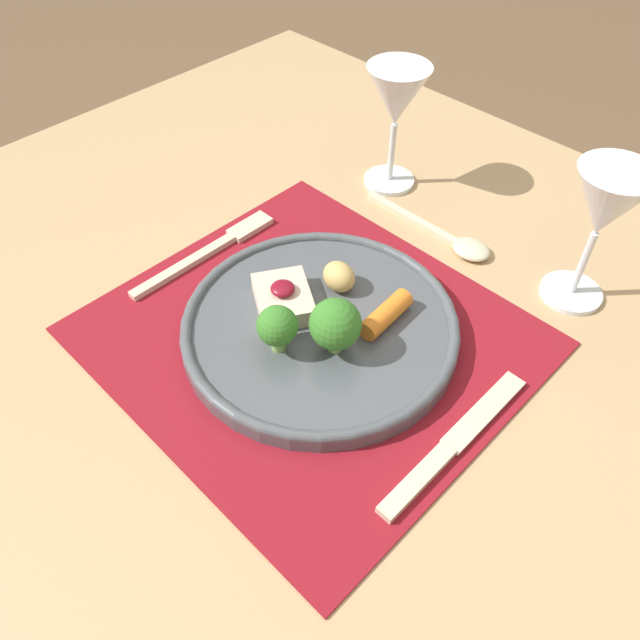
% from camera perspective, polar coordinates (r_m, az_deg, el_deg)
% --- Properties ---
extents(ground_plane, '(8.00, 8.00, 0.00)m').
position_cam_1_polar(ground_plane, '(1.30, -0.49, -23.98)').
color(ground_plane, brown).
extents(dining_table, '(1.14, 1.02, 0.75)m').
position_cam_1_polar(dining_table, '(0.72, -0.81, -6.93)').
color(dining_table, tan).
rests_on(dining_table, ground_plane).
extents(placemat, '(0.40, 0.37, 0.00)m').
position_cam_1_polar(placemat, '(0.64, -0.91, -1.52)').
color(placemat, maroon).
rests_on(placemat, dining_table).
extents(dinner_plate, '(0.28, 0.28, 0.08)m').
position_cam_1_polar(dinner_plate, '(0.63, -0.04, -0.37)').
color(dinner_plate, '#4C5156').
rests_on(dinner_plate, placemat).
extents(fork, '(0.02, 0.20, 0.01)m').
position_cam_1_polar(fork, '(0.74, -9.66, 6.52)').
color(fork, beige).
rests_on(fork, placemat).
extents(knife, '(0.02, 0.20, 0.01)m').
position_cam_1_polar(knife, '(0.56, 11.47, -11.63)').
color(knife, beige).
rests_on(knife, placemat).
extents(spoon, '(0.18, 0.04, 0.01)m').
position_cam_1_polar(spoon, '(0.76, 12.03, 7.20)').
color(spoon, beige).
rests_on(spoon, dining_table).
extents(wine_glass_near, '(0.08, 0.08, 0.16)m').
position_cam_1_polar(wine_glass_near, '(0.67, 24.59, 9.13)').
color(wine_glass_near, white).
rests_on(wine_glass_near, dining_table).
extents(wine_glass_far, '(0.08, 0.08, 0.16)m').
position_cam_1_polar(wine_glass_far, '(0.79, 7.00, 19.15)').
color(wine_glass_far, white).
rests_on(wine_glass_far, dining_table).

